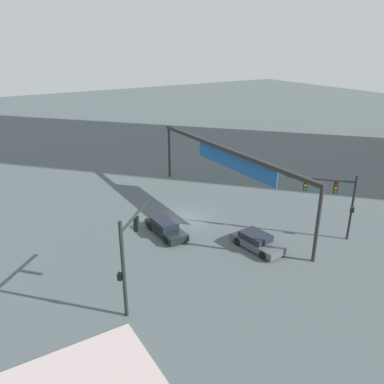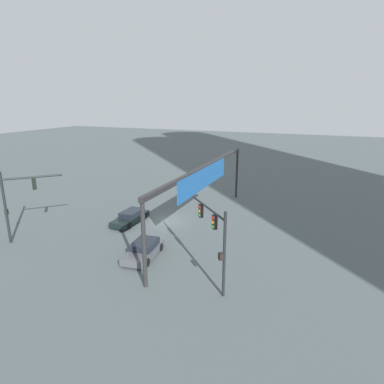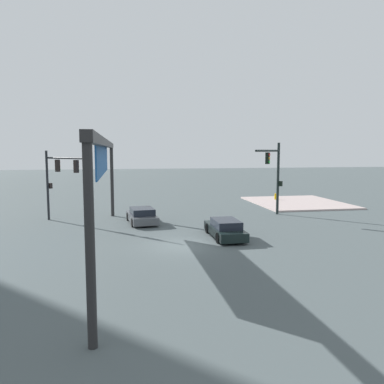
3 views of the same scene
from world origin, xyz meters
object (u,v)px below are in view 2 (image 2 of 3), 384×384
Objects in this scene: sedan_car_approaching at (144,250)px; sedan_car_waiting_far at (131,217)px; traffic_signal_opposite_side at (214,231)px; traffic_signal_near_corner at (16,197)px.

sedan_car_approaching is 7.80m from sedan_car_waiting_far.
traffic_signal_opposite_side reaches higher than sedan_car_approaching.
sedan_car_waiting_far is at bearing 3.80° from traffic_signal_near_corner.
sedan_car_approaching is at bearing -38.37° from traffic_signal_near_corner.
traffic_signal_opposite_side is 1.22× the size of sedan_car_approaching.
traffic_signal_near_corner is 1.12× the size of traffic_signal_opposite_side.
traffic_signal_near_corner is at bearing 46.11° from traffic_signal_opposite_side.
traffic_signal_near_corner is 17.75m from traffic_signal_opposite_side.
sedan_car_approaching and sedan_car_waiting_far have the same top height.
traffic_signal_near_corner reaches higher than sedan_car_approaching.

